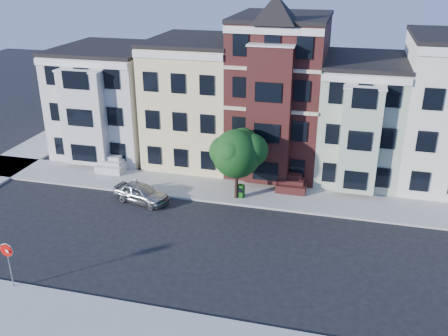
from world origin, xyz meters
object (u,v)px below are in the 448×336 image
(parked_car, at_px, (141,193))
(fire_hydrant, at_px, (136,186))
(street_tree, at_px, (237,157))
(newspaper_box, at_px, (241,191))
(stop_sign, at_px, (9,262))

(parked_car, height_order, fire_hydrant, parked_car)
(street_tree, bearing_deg, newspaper_box, 29.04)
(street_tree, bearing_deg, fire_hydrant, -174.81)
(street_tree, xyz_separation_m, stop_sign, (-9.05, -13.29, -1.71))
(street_tree, xyz_separation_m, parked_car, (-6.53, -2.08, -2.62))
(street_tree, xyz_separation_m, newspaper_box, (0.32, 0.18, -2.70))
(parked_car, xyz_separation_m, stop_sign, (-2.52, -11.21, 0.92))
(fire_hydrant, distance_m, stop_sign, 12.74)
(parked_car, bearing_deg, newspaper_box, -58.16)
(newspaper_box, distance_m, fire_hydrant, 7.91)
(newspaper_box, xyz_separation_m, stop_sign, (-9.37, -13.46, 0.99))
(parked_car, relative_size, newspaper_box, 4.28)
(street_tree, relative_size, parked_car, 1.53)
(parked_car, bearing_deg, stop_sign, -179.03)
(parked_car, distance_m, newspaper_box, 7.21)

